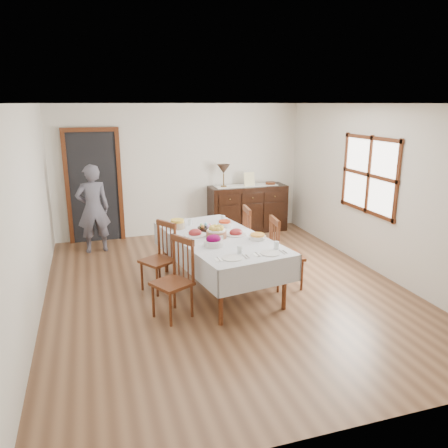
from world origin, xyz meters
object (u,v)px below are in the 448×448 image
object	(u,v)px
person	(93,206)
table_lamp	(224,170)
chair_left_near	(175,278)
chair_right_near	(283,252)
chair_right_far	(255,239)
dining_table	(219,243)
chair_left_far	(160,256)
sideboard	(247,208)

from	to	relation	value
person	table_lamp	size ratio (longest dim) A/B	3.68
chair_left_near	table_lamp	xyz separation A→B (m)	(1.66, 3.32, 0.80)
chair_right_near	person	bearing A→B (deg)	52.57
chair_right_near	table_lamp	world-z (taller)	table_lamp
chair_right_near	chair_right_far	xyz separation A→B (m)	(-0.16, 0.71, 0.00)
dining_table	chair_left_far	world-z (taller)	chair_left_far
sideboard	person	xyz separation A→B (m)	(-3.08, -0.43, 0.37)
chair_left_near	chair_left_far	xyz separation A→B (m)	(-0.04, 0.89, -0.02)
dining_table	chair_left_near	distance (m)	1.01
person	sideboard	bearing A→B (deg)	-179.49
chair_right_far	table_lamp	distance (m)	2.33
chair_right_far	person	xyz separation A→B (m)	(-2.41, 1.75, 0.31)
chair_right_near	sideboard	size ratio (longest dim) A/B	0.66
dining_table	chair_right_far	bearing A→B (deg)	24.23
chair_left_far	chair_right_near	bearing A→B (deg)	42.92
chair_right_far	sideboard	xyz separation A→B (m)	(0.67, 2.18, -0.05)
person	chair_right_far	bearing A→B (deg)	136.59
chair_right_far	person	distance (m)	2.99
chair_left_near	chair_right_near	world-z (taller)	chair_right_near
sideboard	chair_right_near	bearing A→B (deg)	-100.17
dining_table	table_lamp	world-z (taller)	table_lamp
chair_right_far	table_lamp	xyz separation A→B (m)	(0.15, 2.19, 0.78)
chair_right_far	table_lamp	bearing A→B (deg)	2.72
chair_right_near	table_lamp	distance (m)	3.00
chair_left_near	person	bearing A→B (deg)	168.97
chair_left_far	chair_right_near	world-z (taller)	chair_right_near
chair_right_far	sideboard	world-z (taller)	chair_right_far
chair_right_far	table_lamp	world-z (taller)	table_lamp
dining_table	sideboard	size ratio (longest dim) A/B	1.53
sideboard	table_lamp	world-z (taller)	table_lamp
chair_right_near	sideboard	bearing A→B (deg)	-3.83
chair_right_near	person	xyz separation A→B (m)	(-2.56, 2.46, 0.32)
chair_left_near	chair_left_far	size ratio (longest dim) A/B	1.03
chair_right_near	chair_right_far	world-z (taller)	chair_right_far
chair_right_near	chair_right_far	size ratio (longest dim) A/B	1.00
chair_right_near	person	size ratio (longest dim) A/B	0.62
chair_right_near	sideboard	xyz separation A→B (m)	(0.52, 2.89, -0.05)
chair_right_near	chair_right_far	distance (m)	0.72
sideboard	table_lamp	size ratio (longest dim) A/B	3.48
dining_table	person	bearing A→B (deg)	116.82
chair_left_far	chair_right_far	bearing A→B (deg)	67.09
chair_left_far	person	size ratio (longest dim) A/B	0.58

